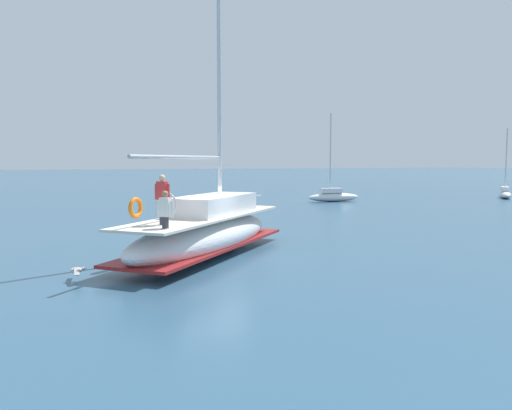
% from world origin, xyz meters
% --- Properties ---
extents(ground_plane, '(400.00, 400.00, 0.00)m').
position_xyz_m(ground_plane, '(0.00, 0.00, 0.00)').
color(ground_plane, '#2D516B').
extents(main_sailboat, '(8.54, 8.43, 13.40)m').
position_xyz_m(main_sailboat, '(-0.38, -0.09, 0.91)').
color(main_sailboat, silver).
rests_on(main_sailboat, ground).
extents(moored_sloop_near, '(1.60, 4.73, 7.46)m').
position_xyz_m(moored_sloop_near, '(-19.99, 17.12, 0.53)').
color(moored_sloop_near, silver).
rests_on(moored_sloop_near, ground).
extents(moored_catamaran, '(3.64, 3.40, 6.49)m').
position_xyz_m(moored_catamaran, '(-17.41, 34.13, 0.48)').
color(moored_catamaran, white).
rests_on(moored_catamaran, ground).
extents(seagull, '(1.10, 0.47, 0.17)m').
position_xyz_m(seagull, '(2.14, -4.75, 0.34)').
color(seagull, silver).
rests_on(seagull, ground).
extents(mooring_buoy, '(0.54, 0.54, 0.87)m').
position_xyz_m(mooring_buoy, '(-5.53, 2.46, 0.16)').
color(mooring_buoy, yellow).
rests_on(mooring_buoy, ground).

